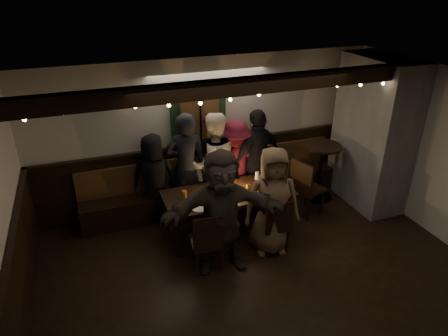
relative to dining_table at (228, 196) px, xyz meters
name	(u,v)px	position (x,y,z in m)	size (l,w,h in m)	color
room	(293,161)	(1.12, 0.02, 0.42)	(6.02, 5.01, 2.62)	black
dining_table	(228,196)	(0.00, 0.00, 0.00)	(2.01, 0.86, 0.87)	black
chair_near_left	(208,240)	(-0.61, -0.80, -0.12)	(0.47, 0.47, 0.95)	black
chair_near_right	(276,223)	(0.48, -0.72, -0.15)	(0.43, 0.43, 0.89)	black
chair_end	(305,185)	(1.39, 0.02, -0.08)	(0.58, 0.58, 1.02)	black
high_top	(321,165)	(1.96, 0.45, 0.01)	(0.66, 0.66, 1.05)	black
person_a	(155,179)	(-1.00, 0.78, 0.10)	(0.74, 0.48, 1.52)	black
person_b	(187,167)	(-0.47, 0.70, 0.27)	(0.68, 0.44, 1.85)	black
person_c	(213,164)	(-0.02, 0.68, 0.25)	(0.88, 0.68, 1.81)	beige
person_d	(236,164)	(0.42, 0.74, 0.14)	(1.03, 0.59, 1.59)	#521120
person_e	(257,159)	(0.78, 0.65, 0.23)	(1.04, 0.43, 1.78)	black
person_f	(222,212)	(-0.39, -0.77, 0.25)	(1.68, 0.54, 1.81)	#3B312C
person_g	(272,202)	(0.42, -0.65, 0.18)	(0.81, 0.53, 1.67)	brown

